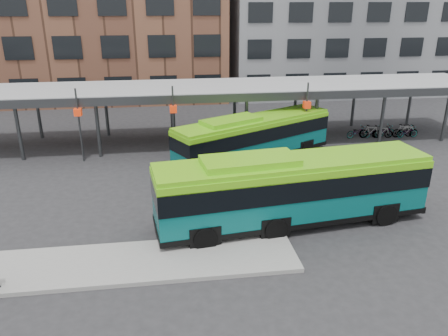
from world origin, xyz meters
The scene contains 6 objects.
ground centered at (0.00, 0.00, 0.00)m, with size 120.00×120.00×0.00m, color #28282B.
boarding_island centered at (-5.50, -3.00, 0.09)m, with size 14.00×3.00×0.18m, color gray.
canopy centered at (-0.06, 12.87, 3.91)m, with size 40.00×6.53×4.80m.
bus_front centered at (2.05, -0.49, 1.83)m, with size 12.95×4.21×3.51m.
bus_rear centered at (2.10, 8.36, 1.62)m, with size 11.10×7.37×3.11m.
bike_rack centered at (13.18, 11.92, 0.48)m, with size 5.66×1.27×1.05m.
Camera 1 is at (-3.59, -18.31, 9.92)m, focal length 35.00 mm.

